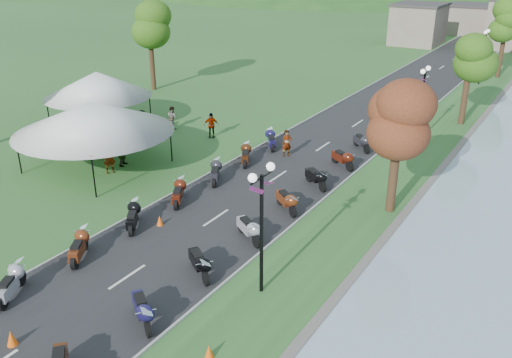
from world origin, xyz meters
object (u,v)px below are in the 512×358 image
Objects in this scene: vendor_tent_main at (95,135)px; pedestrian_c at (144,136)px; pedestrian_a at (111,173)px; pedestrian_b at (173,128)px.

pedestrian_c is (-1.75, 5.74, -2.00)m from vendor_tent_main.
vendor_tent_main is 2.38m from pedestrian_a.
pedestrian_b is (-1.09, 8.12, -2.00)m from vendor_tent_main.
pedestrian_b is 2.47m from pedestrian_c.
vendor_tent_main is 3.19× the size of pedestrian_a.
vendor_tent_main is at bearing 105.34° from pedestrian_a.
pedestrian_c is at bearing 95.65° from pedestrian_b.
vendor_tent_main reaches higher than pedestrian_c.
pedestrian_a is 1.05× the size of pedestrian_c.
vendor_tent_main is 3.34× the size of pedestrian_c.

